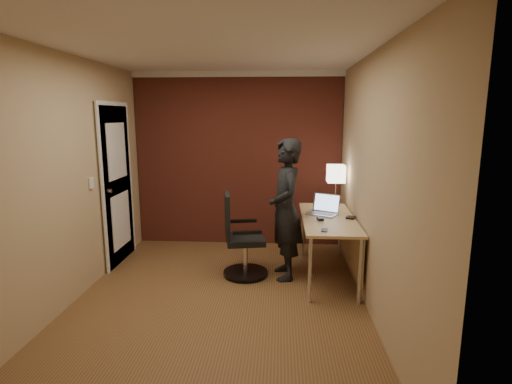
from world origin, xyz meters
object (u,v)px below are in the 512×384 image
laptop (324,208)px  wallet (351,218)px  desk (334,228)px  office_chair (240,241)px  person (286,210)px  mouse (320,219)px  desk_lamp (336,174)px  phone (324,230)px

laptop → wallet: laptop is taller
desk → office_chair: (-1.10, -0.04, -0.17)m
person → desk: bearing=82.3°
desk → person: 0.61m
desk → person: size_ratio=0.92×
laptop → person: 0.50m
desk → office_chair: size_ratio=1.53×
desk → mouse: bearing=-140.9°
desk_lamp → office_chair: bearing=-151.6°
mouse → wallet: mouse is taller
mouse → person: bearing=153.2°
mouse → wallet: bearing=6.7°
office_chair → desk_lamp: bearing=28.4°
desk_lamp → phone: (-0.26, -1.16, -0.41)m
desk_lamp → laptop: 0.59m
desk_lamp → office_chair: (-1.18, -0.64, -0.71)m
desk → wallet: (0.18, -0.05, 0.14)m
laptop → person: (-0.47, -0.19, 0.03)m
wallet → person: size_ratio=0.07×
laptop → phone: bearing=-95.8°
desk → desk_lamp: desk_lamp is taller
desk_lamp → laptop: size_ratio=1.30×
desk → laptop: 0.27m
desk → laptop: (-0.10, 0.17, 0.19)m
phone → desk_lamp: bearing=87.1°
desk_lamp → office_chair: 1.52m
wallet → person: 0.75m
office_chair → person: size_ratio=0.60×
laptop → wallet: size_ratio=3.76×
desk → wallet: 0.23m
desk → mouse: (-0.18, -0.15, 0.14)m
desk_lamp → laptop: desk_lamp is taller
laptop → office_chair: (-1.00, -0.20, -0.36)m
office_chair → person: bearing=1.2°
desk → phone: bearing=-107.5°
mouse → desk: bearing=29.9°
phone → office_chair: (-0.92, 0.52, -0.30)m
desk → desk_lamp: size_ratio=2.80×
desk → phone: 0.60m
wallet → person: bearing=178.4°
laptop → office_chair: bearing=-168.5°
office_chair → laptop: bearing=11.5°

